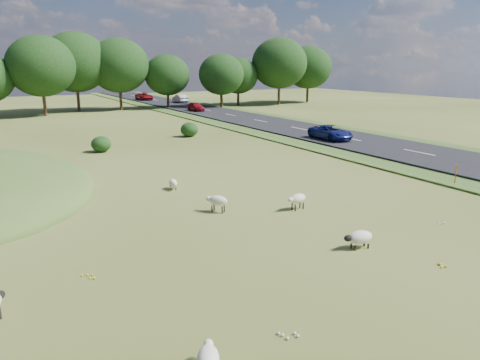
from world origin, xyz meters
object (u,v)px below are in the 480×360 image
at_px(sheep_5, 208,359).
at_px(car_1, 144,96).
at_px(marker_post, 456,175).
at_px(sheep_3, 297,199).
at_px(sheep_2, 173,183).
at_px(car_2, 331,132).
at_px(sheep_1, 359,237).
at_px(sheep_4, 217,201).
at_px(car_5, 196,106).
at_px(car_0, 180,98).

bearing_deg(sheep_5, car_1, 9.60).
distance_m(marker_post, sheep_3, 11.00).
bearing_deg(sheep_2, car_2, 123.84).
height_order(sheep_1, sheep_2, sheep_1).
distance_m(sheep_3, sheep_4, 3.88).
bearing_deg(car_2, sheep_3, -133.28).
xyz_separation_m(sheep_2, car_1, (18.54, 65.50, 0.60)).
bearing_deg(car_5, sheep_2, -114.83).
bearing_deg(car_5, car_1, 90.00).
relative_size(marker_post, sheep_4, 1.09).
distance_m(marker_post, car_0, 63.46).
xyz_separation_m(marker_post, sheep_1, (-11.78, -4.81, -0.15)).
xyz_separation_m(car_1, car_2, (0.00, -56.50, -0.07)).
bearing_deg(marker_post, car_5, 85.62).
relative_size(marker_post, sheep_5, 0.99).
distance_m(car_0, car_5, 16.51).
relative_size(sheep_3, car_2, 0.25).
relative_size(car_2, car_5, 1.22).
bearing_deg(car_1, sheep_5, -106.19).
bearing_deg(car_5, sheep_5, -112.90).
xyz_separation_m(marker_post, car_1, (3.60, 72.38, 0.36)).
height_order(sheep_4, car_1, car_1).
xyz_separation_m(sheep_4, car_0, (21.97, 61.14, 0.40)).
distance_m(sheep_1, car_0, 70.50).
relative_size(sheep_4, car_5, 0.29).
bearing_deg(car_5, car_0, 76.70).
relative_size(sheep_1, car_2, 0.27).
xyz_separation_m(sheep_5, car_1, (23.62, 81.33, 0.54)).
bearing_deg(sheep_2, sheep_5, -9.85).
xyz_separation_m(car_0, car_5, (-3.80, -16.07, -0.08)).
distance_m(sheep_4, car_1, 72.80).
height_order(sheep_2, car_0, car_0).
bearing_deg(sheep_3, sheep_5, 36.89).
distance_m(car_1, car_5, 25.43).
bearing_deg(sheep_4, car_1, -52.84).
height_order(sheep_4, car_2, car_2).
bearing_deg(sheep_4, sheep_5, 114.91).
xyz_separation_m(sheep_3, car_5, (14.60, 46.57, 0.34)).
relative_size(marker_post, car_0, 0.27).
height_order(sheep_4, car_0, car_0).
bearing_deg(sheep_1, sheep_5, 34.25).
bearing_deg(sheep_2, sheep_1, 23.05).
bearing_deg(car_5, car_2, -90.00).
height_order(sheep_1, sheep_4, sheep_4).
bearing_deg(car_2, sheep_1, -126.61).
bearing_deg(car_2, car_1, 90.00).
height_order(sheep_4, sheep_5, sheep_4).
bearing_deg(sheep_1, marker_post, -150.16).
bearing_deg(sheep_2, marker_post, 73.21).
xyz_separation_m(car_0, car_1, (-3.80, 9.36, -0.01)).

